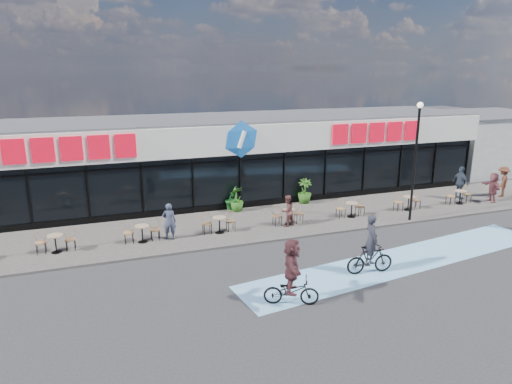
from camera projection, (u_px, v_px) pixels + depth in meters
ground at (294, 259)px, 17.93m from camera, size 120.00×120.00×0.00m
sidewalk at (256, 223)px, 22.01m from camera, size 44.00×5.00×0.10m
bike_lane at (403, 260)px, 17.86m from camera, size 14.17×4.13×0.01m
building at (224, 157)px, 26.35m from camera, size 30.60×6.57×4.75m
neighbour_building at (485, 141)px, 34.03m from camera, size 9.20×7.20×4.11m
lamp_post at (416, 152)px, 21.46m from camera, size 0.28×0.28×5.68m
bistro_set_1 at (56, 241)px, 18.33m from camera, size 1.54×0.62×0.90m
bistro_set_2 at (142, 231)px, 19.43m from camera, size 1.54×0.62×0.90m
bistro_set_3 at (219, 223)px, 20.53m from camera, size 1.54×0.62×0.90m
bistro_set_4 at (288, 215)px, 21.63m from camera, size 1.54×0.62×0.90m
bistro_set_5 at (351, 208)px, 22.73m from camera, size 1.54×0.62×0.90m
bistro_set_6 at (407, 201)px, 23.83m from camera, size 1.54×0.62×0.90m
bistro_set_7 at (459, 195)px, 24.93m from camera, size 1.54×0.62×0.90m
potted_plant_left at (232, 198)px, 23.68m from camera, size 0.90×0.89×1.28m
potted_plant_mid at (237, 199)px, 23.54m from camera, size 0.97×0.97×1.29m
potted_plant_right at (305, 191)px, 24.96m from camera, size 0.81×0.81×1.36m
patron_left at (169, 221)px, 19.65m from camera, size 0.67×0.54×1.61m
patron_right at (287, 211)px, 21.26m from camera, size 0.89×0.81×1.49m
pedestrian_a at (493, 187)px, 25.14m from camera, size 0.86×1.61×1.66m
pedestrian_b at (460, 183)px, 25.71m from camera, size 0.49×1.11×1.87m
pedestrian_c at (503, 182)px, 26.16m from camera, size 1.32×1.16×1.77m
cyclist_a at (370, 252)px, 16.53m from camera, size 1.83×0.71×2.24m
cyclist_c at (292, 276)px, 14.28m from camera, size 1.86×1.71×2.21m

